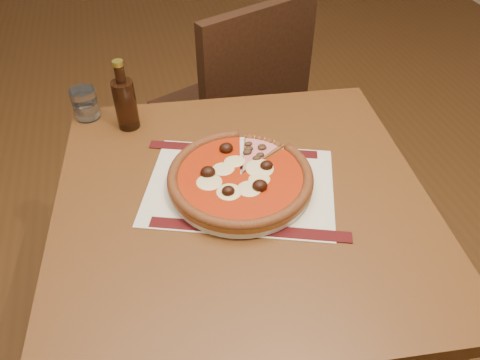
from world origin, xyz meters
name	(u,v)px	position (x,y,z in m)	size (l,w,h in m)	color
table	(242,228)	(-0.12, -0.71, 0.65)	(0.89, 0.89, 0.75)	brown
chair_far	(238,104)	(0.05, -0.01, 0.52)	(0.56, 0.56, 0.92)	black
placemat	(240,186)	(-0.12, -0.68, 0.75)	(0.41, 0.29, 0.00)	beige
plate	(240,183)	(-0.12, -0.68, 0.76)	(0.31, 0.31, 0.02)	white
pizza	(240,176)	(-0.12, -0.68, 0.78)	(0.32, 0.32, 0.04)	#9B5C25
ham_slice	(260,151)	(-0.05, -0.60, 0.78)	(0.12, 0.13, 0.02)	#9B5C25
water_glass	(85,104)	(-0.44, -0.31, 0.79)	(0.07, 0.07, 0.08)	white
bottle	(125,102)	(-0.33, -0.38, 0.82)	(0.05, 0.05, 0.18)	#32190C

